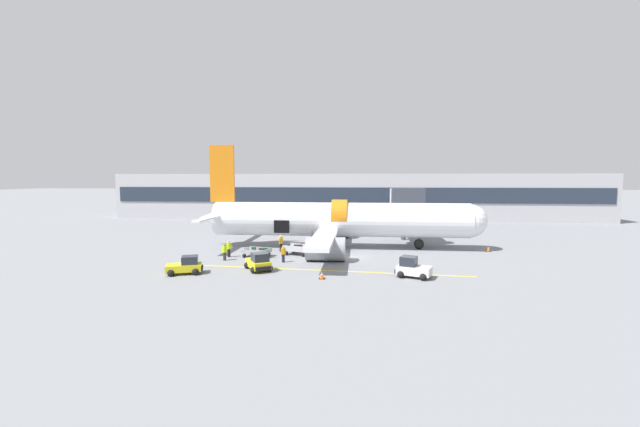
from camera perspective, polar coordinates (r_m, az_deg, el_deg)
name	(u,v)px	position (r m, az deg, el deg)	size (l,w,h in m)	color
ground_plane	(346,257)	(39.48, 3.85, -6.35)	(500.00, 500.00, 0.00)	slate
apron_marking_line	(311,270)	(34.03, -1.30, -8.20)	(27.00, 2.30, 0.01)	yellow
terminal_strip	(353,196)	(76.94, 4.84, 2.51)	(92.50, 9.36, 8.71)	#B2B2B7
jet_bridge_stub	(405,201)	(50.11, 12.22, 1.73)	(3.73, 9.51, 6.74)	#4C4C51
airplane	(336,221)	(44.33, 2.32, -1.03)	(32.57, 27.30, 11.65)	white
baggage_tug_lead	(259,263)	(34.14, -8.90, -7.06)	(2.80, 3.29, 1.56)	yellow
baggage_tug_mid	(186,266)	(34.42, -18.96, -7.25)	(3.19, 2.50, 1.47)	yellow
baggage_tug_rear	(413,268)	(32.32, 13.31, -7.79)	(3.03, 2.51, 1.65)	silver
baggage_cart_loading	(257,252)	(40.06, -9.08, -5.57)	(3.59, 2.56, 0.93)	#999BA0
baggage_cart_queued	(299,250)	(40.66, -3.07, -5.30)	(3.74, 2.59, 1.02)	#B7BABF
ground_crew_loader_a	(229,248)	(40.39, -13.12, -4.95)	(0.53, 0.53, 1.65)	black
ground_crew_loader_b	(224,252)	(38.80, -13.72, -5.41)	(0.57, 0.43, 1.62)	#2D2D33
ground_crew_driver	(281,243)	(42.41, -5.70, -4.26)	(0.55, 0.61, 1.80)	black
ground_crew_supervisor	(283,254)	(37.03, -5.37, -5.82)	(0.51, 0.51, 1.58)	#1E2338
safety_cone_nose	(488,248)	(46.01, 23.26, -4.69)	(0.57, 0.57, 0.70)	black
safety_cone_engine_left	(322,275)	(31.07, 0.29, -8.95)	(0.47, 0.47, 0.63)	black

